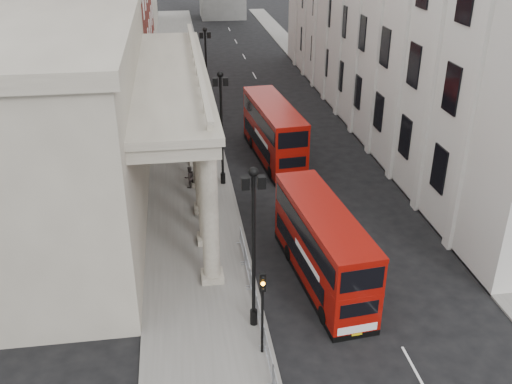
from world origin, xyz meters
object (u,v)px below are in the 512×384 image
(lamp_post_south, at_px, (254,239))
(bus_far, at_px, (273,131))
(traffic_light, at_px, (262,299))
(pedestrian_b, at_px, (189,177))
(pedestrian_a, at_px, (203,211))
(bus_near, at_px, (323,245))
(lamp_post_mid, at_px, (221,121))
(lamp_post_north, at_px, (206,65))
(pedestrian_c, at_px, (202,183))

(lamp_post_south, height_order, bus_far, lamp_post_south)
(traffic_light, bearing_deg, pedestrian_b, 98.22)
(pedestrian_a, bearing_deg, traffic_light, -76.93)
(traffic_light, height_order, bus_near, traffic_light)
(lamp_post_south, height_order, lamp_post_mid, same)
(lamp_post_south, relative_size, lamp_post_north, 1.00)
(pedestrian_c, bearing_deg, lamp_post_south, -92.06)
(lamp_post_north, relative_size, traffic_light, 1.93)
(bus_far, bearing_deg, traffic_light, -106.37)
(bus_far, bearing_deg, lamp_post_south, -107.71)
(bus_far, height_order, pedestrian_b, bus_far)
(lamp_post_mid, distance_m, bus_far, 6.68)
(lamp_post_north, distance_m, pedestrian_c, 18.03)
(lamp_post_mid, bearing_deg, lamp_post_south, -90.00)
(bus_far, xyz_separation_m, pedestrian_c, (-6.06, -5.81, -1.41))
(pedestrian_b, xyz_separation_m, pedestrian_c, (0.85, -1.15, 0.05))
(bus_near, bearing_deg, bus_far, 83.12)
(lamp_post_south, relative_size, bus_far, 0.77)
(lamp_post_south, relative_size, bus_near, 0.82)
(lamp_post_south, distance_m, lamp_post_mid, 16.00)
(lamp_post_mid, xyz_separation_m, pedestrian_b, (-2.45, -0.37, -3.98))
(traffic_light, bearing_deg, pedestrian_c, 95.88)
(pedestrian_b, relative_size, pedestrian_c, 0.95)
(lamp_post_north, bearing_deg, traffic_light, -89.83)
(lamp_post_south, distance_m, pedestrian_b, 16.32)
(pedestrian_a, distance_m, pedestrian_c, 3.99)
(pedestrian_b, distance_m, pedestrian_c, 1.43)
(bus_far, distance_m, pedestrian_b, 8.46)
(lamp_post_mid, height_order, pedestrian_a, lamp_post_mid)
(lamp_post_north, bearing_deg, lamp_post_south, -90.00)
(bus_far, bearing_deg, pedestrian_a, -127.99)
(lamp_post_mid, bearing_deg, traffic_light, -89.68)
(lamp_post_mid, height_order, pedestrian_c, lamp_post_mid)
(traffic_light, xyz_separation_m, pedestrian_b, (-2.55, 17.65, -2.17))
(bus_near, bearing_deg, lamp_post_mid, 102.20)
(traffic_light, relative_size, pedestrian_c, 2.50)
(traffic_light, relative_size, pedestrian_b, 2.64)
(traffic_light, xyz_separation_m, bus_far, (4.36, 22.31, -0.72))
(bus_near, distance_m, bus_far, 17.03)
(lamp_post_mid, height_order, bus_near, lamp_post_mid)
(lamp_post_north, bearing_deg, pedestrian_c, -95.22)
(pedestrian_a, bearing_deg, lamp_post_mid, 76.05)
(lamp_post_mid, relative_size, lamp_post_north, 1.00)
(lamp_post_mid, bearing_deg, lamp_post_north, 90.00)
(bus_near, distance_m, pedestrian_b, 14.09)
(bus_near, relative_size, bus_far, 0.94)
(bus_far, distance_m, pedestrian_c, 8.51)
(bus_far, bearing_deg, lamp_post_north, 105.54)
(lamp_post_mid, bearing_deg, pedestrian_b, -171.46)
(pedestrian_b, bearing_deg, traffic_light, 67.25)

